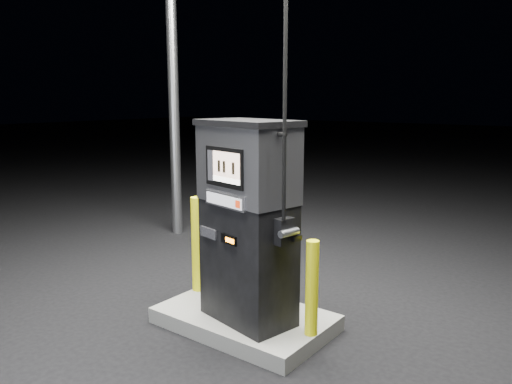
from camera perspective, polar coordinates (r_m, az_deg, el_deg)
The scene contains 5 objects.
ground at distance 4.95m, azimuth -1.28°, elevation -15.10°, with size 80.00×80.00×0.00m, color black.
pump_island at distance 4.92m, azimuth -1.29°, elevation -14.31°, with size 1.60×1.00×0.15m, color slate.
fuel_dispenser at distance 4.44m, azimuth -0.90°, elevation -3.26°, with size 1.05×0.71×3.78m.
bollard_left at distance 5.28m, azimuth -6.66°, elevation -5.94°, with size 0.13×0.13×1.00m, color #EEED0D.
bollard_right at distance 4.33m, azimuth 6.40°, elevation -10.87°, with size 0.11×0.11×0.84m, color #EEED0D.
Camera 1 is at (2.79, -3.48, 2.15)m, focal length 35.00 mm.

